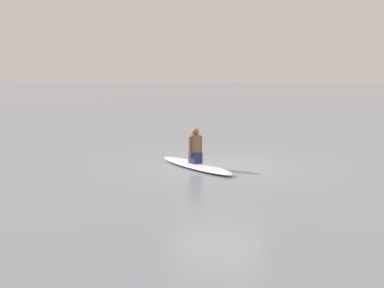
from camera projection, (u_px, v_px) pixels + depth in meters
name	position (u px, v px, depth m)	size (l,w,h in m)	color
ground_plane	(219.00, 166.00, 14.06)	(400.00, 400.00, 0.00)	gray
surfboard	(195.00, 165.00, 13.81)	(3.36, 0.70, 0.13)	white
person_paddler	(195.00, 147.00, 13.74)	(0.41, 0.41, 0.97)	navy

